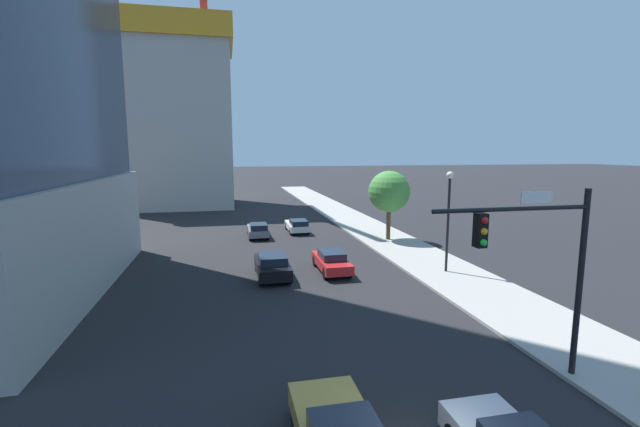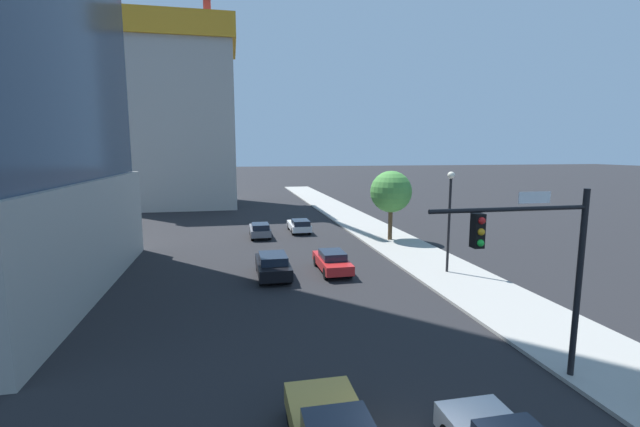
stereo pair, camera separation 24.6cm
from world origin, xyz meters
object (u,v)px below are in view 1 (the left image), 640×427
(car_black, at_px, (272,265))
(car_red, at_px, (331,261))
(street_tree, at_px, (389,192))
(car_gray, at_px, (258,230))
(car_white, at_px, (297,225))
(construction_building, at_px, (175,107))
(street_lamp, at_px, (449,207))
(traffic_light_pole, at_px, (538,252))

(car_black, bearing_deg, car_red, 4.92)
(street_tree, bearing_deg, car_red, -130.89)
(car_gray, xyz_separation_m, car_white, (3.80, 1.64, -0.02))
(street_tree, distance_m, car_white, 9.52)
(car_black, distance_m, car_white, 14.32)
(construction_building, bearing_deg, street_tree, -54.63)
(construction_building, distance_m, street_lamp, 43.93)
(car_gray, bearing_deg, car_black, -90.00)
(car_black, xyz_separation_m, car_red, (3.80, 0.33, -0.04))
(construction_building, distance_m, car_gray, 28.94)
(traffic_light_pole, xyz_separation_m, street_lamp, (3.67, 12.21, -0.27))
(car_white, bearing_deg, street_lamp, -65.73)
(street_lamp, relative_size, car_red, 1.39)
(construction_building, distance_m, car_white, 29.08)
(construction_building, height_order, car_gray, construction_building)
(street_lamp, height_order, car_gray, street_lamp)
(street_tree, relative_size, car_black, 1.30)
(construction_building, bearing_deg, car_red, -70.23)
(street_tree, bearing_deg, car_gray, 160.49)
(traffic_light_pole, relative_size, car_red, 1.41)
(construction_building, relative_size, traffic_light_pole, 4.93)
(car_red, bearing_deg, car_black, -175.08)
(traffic_light_pole, xyz_separation_m, car_white, (-3.27, 27.59, -3.80))
(car_black, height_order, car_red, car_black)
(traffic_light_pole, distance_m, street_tree, 22.45)
(car_white, bearing_deg, construction_building, 119.83)
(construction_building, bearing_deg, street_lamp, -62.35)
(car_red, bearing_deg, car_white, 90.00)
(car_gray, bearing_deg, street_lamp, -52.02)
(construction_building, relative_size, car_gray, 7.54)
(street_lamp, height_order, street_tree, street_lamp)
(car_gray, bearing_deg, car_white, 23.30)
(street_tree, height_order, car_gray, street_tree)
(street_lamp, relative_size, street_tree, 1.07)
(construction_building, relative_size, car_black, 6.94)
(street_lamp, distance_m, car_red, 8.00)
(construction_building, height_order, car_red, construction_building)
(car_black, relative_size, car_red, 1.00)
(car_red, xyz_separation_m, car_gray, (-3.80, 11.85, -0.00))
(street_tree, bearing_deg, traffic_light_pole, -99.46)
(car_black, xyz_separation_m, car_white, (3.80, 13.81, -0.06))
(car_gray, bearing_deg, street_tree, -19.51)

